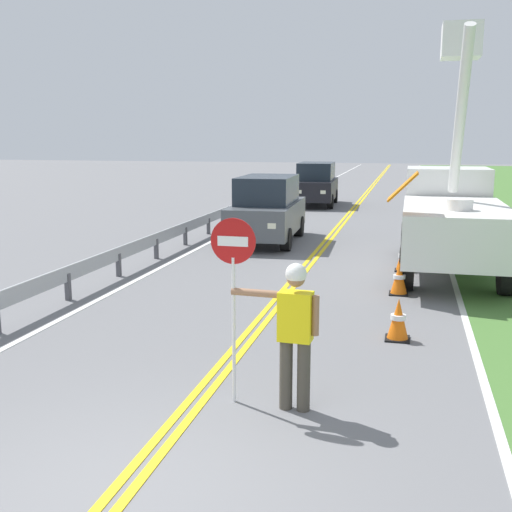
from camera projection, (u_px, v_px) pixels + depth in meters
ground_plane at (119, 495)px, 5.73m from camera, size 160.00×160.00×0.00m
centerline_yellow_left at (342, 221)px, 24.82m from camera, size 0.11×110.00×0.01m
centerline_yellow_right at (346, 221)px, 24.78m from camera, size 0.11×110.00×0.01m
edge_line_right at (437, 224)px, 23.95m from camera, size 0.12×110.00×0.01m
edge_line_left at (257, 218)px, 25.65m from camera, size 0.12×110.00×0.01m
flagger_worker at (295, 327)px, 7.35m from camera, size 1.09×0.26×1.83m
stop_sign_paddle at (233, 269)px, 7.45m from camera, size 0.56×0.04×2.33m
utility_bucket_truck at (451, 213)px, 15.46m from camera, size 2.67×6.82×5.93m
oncoming_suv_nearest at (267, 209)px, 19.52m from camera, size 2.06×4.67×2.10m
oncoming_suv_second at (316, 184)px, 30.35m from camera, size 2.08×4.68×2.10m
traffic_cone_lead at (398, 320)px, 10.10m from camera, size 0.40×0.40×0.70m
traffic_cone_mid at (399, 279)px, 13.04m from camera, size 0.40×0.40×0.70m
traffic_cone_tail at (403, 258)px, 15.35m from camera, size 0.40×0.40×0.70m
guardrail_left_shoulder at (197, 224)px, 20.18m from camera, size 0.10×32.00×0.71m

